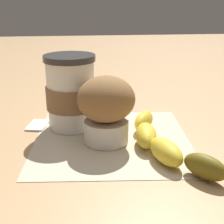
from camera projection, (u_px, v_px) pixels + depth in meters
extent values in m
plane|color=tan|center=(112.00, 139.00, 0.51)|extent=(3.00, 3.00, 0.00)
cube|color=beige|center=(112.00, 139.00, 0.51)|extent=(0.27, 0.27, 0.00)
cylinder|color=white|center=(71.00, 95.00, 0.54)|extent=(0.08, 0.08, 0.12)
cylinder|color=#2D2D2D|center=(69.00, 58.00, 0.52)|extent=(0.09, 0.09, 0.01)
cylinder|color=#846042|center=(71.00, 97.00, 0.55)|extent=(0.09, 0.09, 0.04)
cylinder|color=white|center=(106.00, 131.00, 0.50)|extent=(0.07, 0.07, 0.04)
ellipsoid|color=olive|center=(106.00, 99.00, 0.48)|extent=(0.09, 0.09, 0.07)
ellipsoid|color=yellow|center=(144.00, 121.00, 0.54)|extent=(0.05, 0.06, 0.03)
ellipsoid|color=yellow|center=(146.00, 135.00, 0.49)|extent=(0.04, 0.07, 0.03)
ellipsoid|color=yellow|center=(166.00, 152.00, 0.44)|extent=(0.05, 0.08, 0.03)
ellipsoid|color=brown|center=(205.00, 167.00, 0.40)|extent=(0.06, 0.06, 0.03)
cube|color=white|center=(38.00, 124.00, 0.57)|extent=(0.04, 0.06, 0.01)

